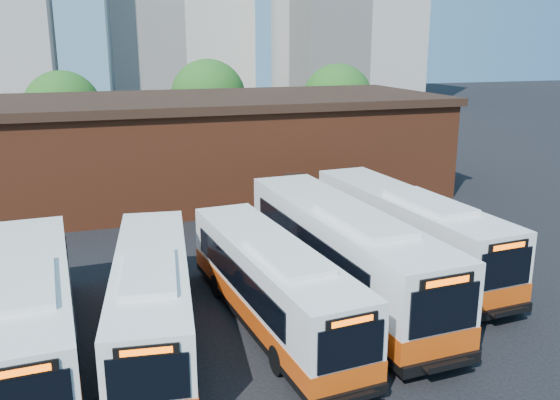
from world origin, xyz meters
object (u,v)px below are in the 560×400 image
object	(u,v)px
bus_west	(153,302)
bus_mideast	(342,255)
bus_farwest	(31,316)
bus_east	(406,232)
bus_midwest	(272,287)
transit_worker	(470,314)

from	to	relation	value
bus_west	bus_mideast	size ratio (longest dim) A/B	0.85
bus_farwest	bus_east	xyz separation A→B (m)	(15.22, 3.58, 0.11)
bus_midwest	transit_worker	world-z (taller)	bus_midwest
transit_worker	bus_east	bearing A→B (deg)	-22.85
bus_midwest	bus_mideast	size ratio (longest dim) A/B	0.85
bus_midwest	bus_east	distance (m)	8.19
bus_mideast	transit_worker	bearing A→B (deg)	-63.80
bus_midwest	bus_east	size ratio (longest dim) A/B	0.91
bus_farwest	bus_west	size ratio (longest dim) A/B	1.03
bus_west	bus_farwest	bearing A→B (deg)	-173.08
bus_west	bus_mideast	distance (m)	7.66
bus_east	transit_worker	distance (m)	6.87
transit_worker	bus_midwest	bearing A→B (deg)	51.21
bus_east	bus_midwest	bearing A→B (deg)	-158.31
bus_farwest	bus_east	size ratio (longest dim) A/B	0.93
bus_mideast	bus_midwest	bearing A→B (deg)	-158.34
bus_farwest	bus_east	bearing A→B (deg)	9.95
bus_midwest	transit_worker	size ratio (longest dim) A/B	6.54
bus_farwest	bus_mideast	distance (m)	11.34
transit_worker	bus_west	bearing A→B (deg)	61.21
bus_west	bus_mideast	xyz separation A→B (m)	(7.50, 1.53, 0.26)
bus_west	transit_worker	xyz separation A→B (m)	(10.15, -3.13, -0.53)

